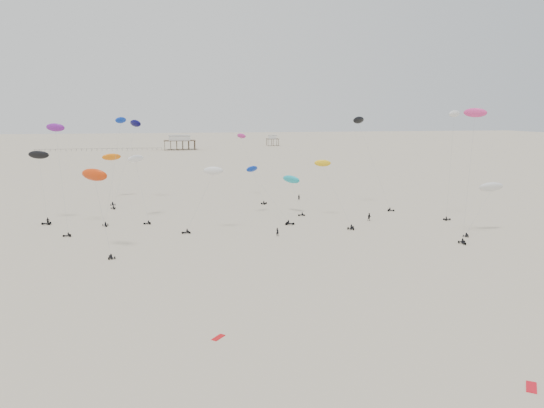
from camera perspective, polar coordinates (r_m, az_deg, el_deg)
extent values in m
plane|color=beige|center=(215.99, -5.97, 3.15)|extent=(900.00, 900.00, 0.00)
cube|color=brown|center=(364.18, -9.91, 6.74)|extent=(21.00, 13.00, 0.30)
cube|color=silver|center=(364.09, -9.92, 7.01)|extent=(14.00, 8.40, 3.20)
cube|color=#B2B2AD|center=(364.01, -9.93, 7.29)|extent=(15.00, 9.00, 0.30)
cube|color=brown|center=(402.22, 0.05, 7.02)|extent=(9.00, 7.00, 0.30)
cube|color=silver|center=(402.15, 0.05, 7.21)|extent=(5.60, 4.20, 2.40)
cube|color=#B2B2AD|center=(402.10, 0.05, 7.41)|extent=(6.00, 4.50, 0.30)
cube|color=black|center=(366.62, -18.07, 5.69)|extent=(80.00, 0.10, 0.10)
cylinder|color=gray|center=(108.22, 20.43, 2.56)|extent=(0.03, 0.03, 23.70)
ellipsoid|color=#E8368A|center=(109.37, 21.02, 9.16)|extent=(4.40, 4.45, 2.20)
cylinder|color=gray|center=(121.18, 6.94, 1.02)|extent=(0.03, 0.03, 18.84)
ellipsoid|color=yellow|center=(126.99, 5.46, 4.40)|extent=(4.23, 2.80, 1.96)
cylinder|color=gray|center=(111.89, -7.77, 0.19)|extent=(0.03, 0.03, 13.04)
ellipsoid|color=white|center=(111.98, -6.33, 3.58)|extent=(4.35, 2.34, 2.02)
cylinder|color=gray|center=(123.58, -16.71, 3.24)|extent=(0.03, 0.03, 22.77)
ellipsoid|color=#0D33B0|center=(124.98, -15.96, 8.67)|extent=(3.01, 3.21, 1.60)
cylinder|color=gray|center=(149.67, -15.54, 4.06)|extent=(0.03, 0.03, 25.28)
ellipsoid|color=#070542|center=(155.75, -14.48, 8.40)|extent=(4.50, 5.24, 2.49)
cylinder|color=gray|center=(151.11, -2.11, 3.79)|extent=(0.03, 0.03, 22.43)
ellipsoid|color=#B92B84|center=(157.16, -3.31, 7.33)|extent=(3.32, 3.94, 1.83)
cylinder|color=gray|center=(140.72, 10.94, 4.12)|extent=(0.03, 0.03, 24.33)
ellipsoid|color=black|center=(143.67, 9.30, 8.91)|extent=(4.65, 3.83, 2.21)
cylinder|color=gray|center=(124.80, -0.24, 0.93)|extent=(0.03, 0.03, 18.75)
ellipsoid|color=#0D33AF|center=(130.78, -2.17, 3.79)|extent=(4.03, 3.63, 1.91)
cylinder|color=gray|center=(97.53, -17.75, -1.36)|extent=(0.03, 0.03, 13.84)
ellipsoid|color=red|center=(99.38, -18.56, 3.00)|extent=(5.89, 5.07, 2.80)
cylinder|color=gray|center=(126.20, -13.86, 1.34)|extent=(0.03, 0.03, 15.64)
ellipsoid|color=white|center=(129.84, -14.46, 4.73)|extent=(4.76, 4.60, 2.32)
cylinder|color=gray|center=(129.95, 18.66, 3.73)|extent=(0.03, 0.03, 23.46)
ellipsoid|color=white|center=(130.36, 19.02, 9.17)|extent=(3.85, 2.57, 1.78)
cylinder|color=gray|center=(119.13, -21.72, 2.30)|extent=(0.03, 0.03, 22.94)
ellipsoid|color=#771B97|center=(123.59, -22.27, 7.63)|extent=(4.81, 3.54, 2.22)
cylinder|color=gray|center=(130.88, 2.63, 0.64)|extent=(0.03, 0.03, 8.34)
ellipsoid|color=#18A7BB|center=(132.17, 2.08, 2.67)|extent=(5.08, 5.93, 2.69)
cylinder|color=gray|center=(157.08, -16.82, 2.42)|extent=(0.03, 0.03, 17.84)
ellipsoid|color=orange|center=(163.70, -16.88, 4.87)|extent=(6.00, 3.97, 2.71)
cylinder|color=gray|center=(117.08, 21.34, -0.86)|extent=(0.03, 0.03, 10.87)
ellipsoid|color=silver|center=(119.37, 22.48, 1.71)|extent=(5.60, 2.57, 2.77)
cylinder|color=gray|center=(131.10, -23.43, 1.42)|extent=(0.03, 0.03, 14.79)
ellipsoid|color=black|center=(133.03, -23.81, 4.87)|extent=(5.36, 3.45, 2.48)
imported|color=black|center=(108.54, 0.58, -3.46)|extent=(0.90, 0.90, 2.06)
imported|color=black|center=(125.53, 10.42, -1.80)|extent=(1.16, 0.81, 2.17)
imported|color=black|center=(129.49, -22.95, -2.07)|extent=(1.19, 0.69, 1.96)
imported|color=black|center=(153.10, 2.91, 0.44)|extent=(0.76, 0.59, 1.90)
cube|color=red|center=(56.84, 26.12, -17.30)|extent=(2.04, 2.30, 0.08)
cube|color=red|center=(61.65, -5.79, -14.12)|extent=(1.70, 1.83, 0.07)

